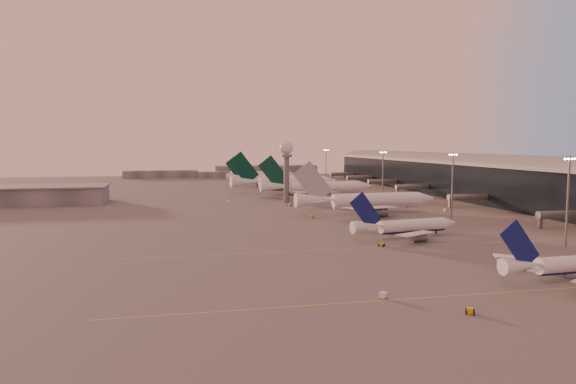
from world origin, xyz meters
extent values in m
plane|color=#605D5D|center=(0.00, 0.00, 0.00)|extent=(700.00, 700.00, 0.00)
cube|color=gold|center=(30.00, -35.00, 0.01)|extent=(180.00, 0.25, 0.02)
cube|color=gold|center=(30.00, 10.00, 0.01)|extent=(180.00, 0.25, 0.02)
cube|color=gold|center=(30.00, 55.00, 0.01)|extent=(180.00, 0.25, 0.02)
cube|color=gold|center=(30.00, 100.00, 0.01)|extent=(180.00, 0.25, 0.02)
cube|color=gold|center=(30.00, 150.00, 0.01)|extent=(180.00, 0.25, 0.02)
cube|color=black|center=(108.00, 110.00, 9.00)|extent=(36.00, 360.00, 18.00)
cylinder|color=gray|center=(108.00, 110.00, 18.00)|extent=(10.08, 360.00, 10.08)
cube|color=gray|center=(108.00, 110.00, 18.20)|extent=(40.00, 362.00, 0.80)
cylinder|color=slate|center=(82.00, 28.00, 4.50)|extent=(22.00, 2.80, 2.80)
cube|color=slate|center=(72.00, 28.00, 2.20)|extent=(1.20, 1.20, 4.40)
cylinder|color=slate|center=(82.00, 86.00, 4.50)|extent=(22.00, 2.80, 2.80)
cube|color=slate|center=(72.00, 86.00, 2.20)|extent=(1.20, 1.20, 4.40)
cylinder|color=slate|center=(82.00, 142.00, 4.50)|extent=(22.00, 2.80, 2.80)
cube|color=slate|center=(72.00, 142.00, 2.20)|extent=(1.20, 1.20, 4.40)
cylinder|color=slate|center=(82.00, 184.00, 4.50)|extent=(22.00, 2.80, 2.80)
cube|color=slate|center=(72.00, 184.00, 2.20)|extent=(1.20, 1.20, 4.40)
cylinder|color=slate|center=(82.00, 226.00, 4.50)|extent=(22.00, 2.80, 2.80)
cube|color=slate|center=(72.00, 226.00, 2.20)|extent=(1.20, 1.20, 4.40)
cylinder|color=slate|center=(82.00, 266.00, 4.50)|extent=(22.00, 2.80, 2.80)
cube|color=slate|center=(72.00, 266.00, 2.20)|extent=(1.20, 1.20, 4.40)
cube|color=slate|center=(-120.00, 140.00, 4.00)|extent=(80.00, 25.00, 8.00)
cube|color=gray|center=(-120.00, 140.00, 8.20)|extent=(82.00, 27.00, 0.60)
cylinder|color=slate|center=(5.00, 120.00, 11.00)|extent=(2.60, 2.60, 22.00)
cylinder|color=slate|center=(5.00, 120.00, 22.50)|extent=(5.20, 5.20, 1.20)
sphere|color=white|center=(5.00, 120.00, 26.40)|extent=(6.40, 6.40, 6.40)
cylinder|color=slate|center=(5.00, 120.00, 30.10)|extent=(0.16, 0.16, 2.00)
cylinder|color=slate|center=(58.00, 0.00, 12.50)|extent=(0.56, 0.56, 25.00)
cube|color=slate|center=(58.00, 0.00, 24.50)|extent=(3.60, 0.25, 0.25)
sphere|color=#FFEABF|center=(56.50, 0.00, 24.10)|extent=(0.56, 0.56, 0.56)
sphere|color=#FFEABF|center=(57.50, 0.00, 24.10)|extent=(0.56, 0.56, 0.56)
sphere|color=#FFEABF|center=(58.50, 0.00, 24.10)|extent=(0.56, 0.56, 0.56)
sphere|color=#FFEABF|center=(59.50, 0.00, 24.10)|extent=(0.56, 0.56, 0.56)
cylinder|color=slate|center=(55.00, 55.00, 12.50)|extent=(0.56, 0.56, 25.00)
cube|color=slate|center=(55.00, 55.00, 24.50)|extent=(3.60, 0.25, 0.25)
sphere|color=#FFEABF|center=(53.50, 55.00, 24.10)|extent=(0.56, 0.56, 0.56)
sphere|color=#FFEABF|center=(54.50, 55.00, 24.10)|extent=(0.56, 0.56, 0.56)
sphere|color=#FFEABF|center=(55.50, 55.00, 24.10)|extent=(0.56, 0.56, 0.56)
sphere|color=#FFEABF|center=(56.50, 55.00, 24.10)|extent=(0.56, 0.56, 0.56)
cylinder|color=slate|center=(50.00, 110.00, 12.50)|extent=(0.56, 0.56, 25.00)
cube|color=slate|center=(50.00, 110.00, 24.50)|extent=(3.60, 0.25, 0.25)
sphere|color=#FFEABF|center=(48.50, 110.00, 24.10)|extent=(0.56, 0.56, 0.56)
sphere|color=#FFEABF|center=(49.50, 110.00, 24.10)|extent=(0.56, 0.56, 0.56)
sphere|color=#FFEABF|center=(50.50, 110.00, 24.10)|extent=(0.56, 0.56, 0.56)
sphere|color=#FFEABF|center=(51.50, 110.00, 24.10)|extent=(0.56, 0.56, 0.56)
cylinder|color=slate|center=(48.00, 200.00, 12.50)|extent=(0.56, 0.56, 25.00)
cube|color=slate|center=(48.00, 200.00, 24.50)|extent=(3.60, 0.25, 0.25)
sphere|color=#FFEABF|center=(46.50, 200.00, 24.10)|extent=(0.56, 0.56, 0.56)
sphere|color=#FFEABF|center=(47.50, 200.00, 24.10)|extent=(0.56, 0.56, 0.56)
sphere|color=#FFEABF|center=(48.50, 200.00, 24.10)|extent=(0.56, 0.56, 0.56)
sphere|color=#FFEABF|center=(49.50, 200.00, 24.10)|extent=(0.56, 0.56, 0.56)
cube|color=slate|center=(-60.00, 320.00, 3.00)|extent=(60.00, 18.00, 6.00)
cube|color=slate|center=(30.00, 330.00, 4.50)|extent=(90.00, 20.00, 9.00)
cube|color=slate|center=(-10.00, 310.00, 2.50)|extent=(40.00, 15.00, 5.00)
cone|color=white|center=(21.48, -30.48, 3.27)|extent=(8.75, 3.96, 3.48)
cube|color=white|center=(30.45, -21.39, 2.23)|extent=(14.86, 9.29, 1.09)
cylinder|color=slate|center=(33.05, -23.26, 0.64)|extent=(4.08, 2.48, 2.26)
cube|color=slate|center=(33.05, -23.26, 1.62)|extent=(0.29, 0.24, 1.39)
cube|color=navy|center=(21.05, -30.50, 7.57)|extent=(9.55, 0.87, 10.37)
cube|color=white|center=(21.73, -34.42, 3.36)|extent=(4.17, 3.23, 0.23)
cube|color=white|center=(21.28, -26.53, 3.36)|extent=(4.22, 2.89, 0.23)
cylinder|color=black|center=(34.19, -27.73, 0.50)|extent=(1.03, 0.51, 1.01)
cylinder|color=white|center=(23.51, 22.30, 3.09)|extent=(22.56, 7.04, 3.79)
cylinder|color=navy|center=(23.51, 22.30, 2.24)|extent=(21.96, 5.92, 2.73)
cone|color=white|center=(36.64, 24.26, 3.09)|extent=(4.82, 4.38, 3.79)
cone|color=white|center=(7.90, 19.96, 3.56)|extent=(9.79, 5.13, 3.79)
cube|color=white|center=(19.49, 12.27, 2.43)|extent=(15.15, 12.57, 1.19)
cylinder|color=slate|center=(21.84, 14.85, 0.70)|extent=(4.62, 3.07, 2.46)
cube|color=slate|center=(21.84, 14.85, 1.76)|extent=(0.33, 0.29, 1.51)
cube|color=white|center=(16.73, 30.71, 2.43)|extent=(16.41, 8.88, 1.19)
cylinder|color=slate|center=(19.74, 28.93, 0.70)|extent=(4.62, 3.07, 2.46)
cube|color=slate|center=(19.74, 28.93, 1.76)|extent=(0.33, 0.29, 1.51)
cube|color=navy|center=(7.44, 19.89, 8.25)|extent=(10.33, 1.88, 11.29)
cube|color=white|center=(8.57, 15.71, 3.66)|extent=(4.46, 3.77, 0.25)
cube|color=white|center=(7.29, 24.22, 3.66)|extent=(4.59, 2.83, 0.25)
cylinder|color=black|center=(31.87, 23.55, 0.50)|extent=(0.50, 0.50, 1.00)
cylinder|color=black|center=(21.41, 24.20, 0.55)|extent=(1.16, 0.66, 1.10)
cylinder|color=black|center=(22.06, 19.86, 0.55)|extent=(1.16, 0.66, 1.10)
cylinder|color=white|center=(33.61, 76.85, 4.04)|extent=(37.45, 7.02, 5.82)
cylinder|color=white|center=(33.61, 76.85, 2.73)|extent=(36.65, 5.36, 4.19)
cone|color=white|center=(55.85, 77.56, 4.04)|extent=(7.40, 6.05, 5.82)
cone|color=white|center=(7.17, 76.00, 4.77)|extent=(15.81, 6.32, 5.82)
cube|color=white|center=(25.02, 61.06, 3.02)|extent=(26.29, 18.69, 1.73)
cylinder|color=slate|center=(29.41, 64.87, 0.66)|extent=(7.33, 4.02, 3.79)
cube|color=slate|center=(29.41, 64.87, 2.00)|extent=(0.29, 0.24, 2.33)
cube|color=white|center=(24.03, 92.05, 3.02)|extent=(26.75, 17.36, 1.73)
cylinder|color=slate|center=(28.65, 88.53, 0.66)|extent=(7.33, 4.02, 3.79)
cube|color=slate|center=(28.65, 88.53, 2.00)|extent=(0.29, 0.24, 2.33)
cube|color=#999BA0|center=(6.39, 75.97, 11.65)|extent=(16.15, 0.85, 17.29)
cube|color=white|center=(7.09, 68.78, 4.91)|extent=(7.64, 5.76, 0.23)
cube|color=white|center=(6.63, 83.20, 4.91)|extent=(7.69, 5.42, 0.23)
cylinder|color=black|center=(47.77, 77.30, 0.47)|extent=(0.47, 0.47, 0.94)
cylinder|color=black|center=(30.54, 78.81, 0.52)|extent=(1.05, 0.50, 1.03)
cylinder|color=black|center=(30.68, 74.68, 0.52)|extent=(1.05, 0.50, 1.03)
cylinder|color=white|center=(29.83, 139.55, 4.27)|extent=(37.48, 6.25, 6.04)
cylinder|color=white|center=(29.83, 139.55, 2.91)|extent=(36.72, 4.56, 4.35)
cone|color=white|center=(52.18, 139.68, 4.27)|extent=(7.28, 6.08, 6.04)
cone|color=white|center=(3.26, 139.40, 5.02)|extent=(15.74, 6.13, 6.04)
cube|color=white|center=(20.70, 123.75, 3.21)|extent=(26.92, 18.44, 1.79)
cylinder|color=slate|center=(25.26, 127.50, 0.73)|extent=(7.27, 3.97, 3.93)
cube|color=slate|center=(25.26, 127.50, 2.16)|extent=(0.31, 0.26, 2.42)
cube|color=white|center=(20.52, 155.25, 3.21)|extent=(27.00, 18.20, 1.79)
cylinder|color=slate|center=(25.12, 151.55, 0.73)|extent=(7.27, 3.97, 3.93)
cube|color=slate|center=(25.12, 151.55, 2.16)|extent=(0.31, 0.26, 2.42)
cube|color=#053225|center=(2.47, 139.40, 12.23)|extent=(16.61, 0.46, 17.87)
cube|color=white|center=(3.04, 132.15, 5.17)|extent=(7.70, 5.65, 0.26)
cube|color=white|center=(2.95, 146.65, 5.17)|extent=(7.71, 5.59, 0.26)
cylinder|color=black|center=(44.06, 139.63, 0.52)|extent=(0.52, 0.52, 1.04)
cylinder|color=black|center=(26.80, 141.83, 0.57)|extent=(1.15, 0.53, 1.15)
cylinder|color=black|center=(26.82, 137.24, 0.57)|extent=(1.15, 0.53, 1.15)
cylinder|color=white|center=(19.67, 173.16, 4.57)|extent=(40.57, 11.69, 6.46)
cylinder|color=white|center=(19.67, 173.16, 3.11)|extent=(39.54, 9.79, 4.65)
cone|color=white|center=(43.37, 176.31, 4.57)|extent=(8.54, 7.43, 6.46)
cone|color=white|center=(-8.52, 169.41, 5.38)|extent=(17.51, 8.62, 6.46)
cube|color=white|center=(12.10, 155.15, 3.44)|extent=(27.58, 22.41, 1.91)
cylinder|color=slate|center=(16.44, 159.75, 0.78)|extent=(8.24, 5.19, 4.20)
cube|color=slate|center=(16.44, 159.75, 2.31)|extent=(0.37, 0.32, 2.59)
cube|color=white|center=(7.66, 188.57, 3.44)|extent=(29.62, 16.47, 1.91)
cylinder|color=slate|center=(13.05, 185.26, 0.78)|extent=(8.24, 5.19, 4.20)
cube|color=slate|center=(13.05, 185.26, 2.31)|extent=(0.37, 0.32, 2.59)
cube|color=#053225|center=(-9.35, 169.30, 13.09)|extent=(17.68, 2.73, 19.12)
cube|color=white|center=(-7.78, 161.69, 5.54)|extent=(8.07, 6.71, 0.28)
cube|color=white|center=(-9.82, 177.06, 5.54)|extent=(8.28, 5.21, 0.28)
cylinder|color=black|center=(34.76, 175.17, 0.56)|extent=(0.56, 0.56, 1.11)
cylinder|color=black|center=(16.14, 175.16, 0.61)|extent=(1.29, 0.71, 1.23)
cylinder|color=black|center=(16.79, 170.30, 0.61)|extent=(1.29, 0.71, 1.23)
cylinder|color=white|center=(15.25, 221.36, 3.74)|extent=(32.68, 15.92, 5.29)
cylinder|color=white|center=(15.25, 221.36, 2.55)|extent=(31.57, 14.31, 3.81)
cone|color=white|center=(33.70, 214.84, 3.74)|extent=(7.75, 7.10, 5.29)
cone|color=white|center=(-6.69, 229.12, 4.40)|extent=(14.73, 9.57, 5.29)
cube|color=white|center=(3.04, 211.05, 2.81)|extent=(24.36, 8.98, 1.57)
cylinder|color=slate|center=(7.91, 212.79, 0.64)|extent=(7.13, 5.36, 3.44)
cube|color=slate|center=(7.91, 212.79, 1.89)|extent=(0.33, 0.31, 2.12)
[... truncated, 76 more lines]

